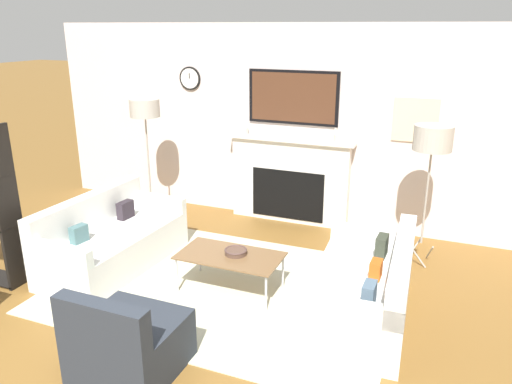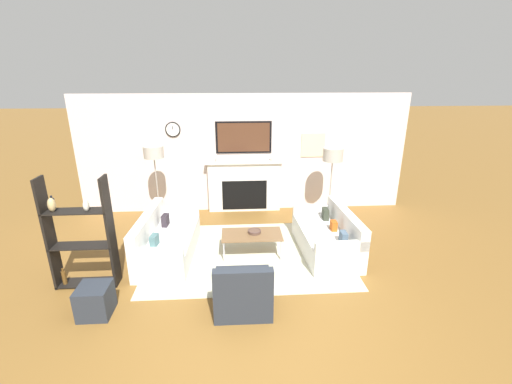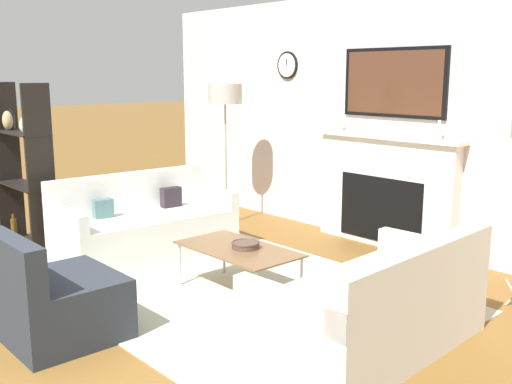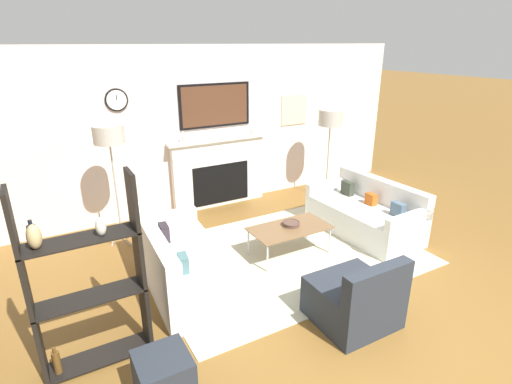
% 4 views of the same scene
% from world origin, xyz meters
% --- Properties ---
extents(ground_plane, '(60.00, 60.00, 0.00)m').
position_xyz_m(ground_plane, '(0.00, 0.00, 0.00)').
color(ground_plane, brown).
extents(fireplace_wall, '(7.54, 0.28, 2.70)m').
position_xyz_m(fireplace_wall, '(0.00, 4.31, 1.22)').
color(fireplace_wall, silver).
rests_on(fireplace_wall, ground_plane).
extents(area_rug, '(3.52, 2.52, 0.01)m').
position_xyz_m(area_rug, '(0.00, 2.10, 0.01)').
color(area_rug, beige).
rests_on(area_rug, ground_plane).
extents(couch_left, '(0.94, 1.80, 0.81)m').
position_xyz_m(couch_left, '(-1.46, 2.11, 0.29)').
color(couch_left, silver).
rests_on(couch_left, ground_plane).
extents(couch_right, '(0.95, 1.73, 0.78)m').
position_xyz_m(couch_right, '(1.46, 2.11, 0.28)').
color(couch_right, silver).
rests_on(couch_right, ground_plane).
extents(armchair, '(0.78, 0.76, 0.78)m').
position_xyz_m(armchair, '(-0.14, 0.59, 0.27)').
color(armchair, '#272C34').
rests_on(armchair, ground_plane).
extents(coffee_table, '(1.07, 0.58, 0.41)m').
position_xyz_m(coffee_table, '(0.06, 2.09, 0.38)').
color(coffee_table, brown).
rests_on(coffee_table, ground_plane).
extents(decorative_bowl, '(0.24, 0.24, 0.06)m').
position_xyz_m(decorative_bowl, '(0.11, 2.13, 0.44)').
color(decorative_bowl, brown).
rests_on(decorative_bowl, coffee_table).
extents(floor_lamp_left, '(0.40, 0.40, 1.73)m').
position_xyz_m(floor_lamp_left, '(-1.86, 3.53, 1.57)').
color(floor_lamp_left, '#9E998E').
rests_on(floor_lamp_left, ground_plane).
extents(floor_lamp_right, '(0.42, 0.42, 1.64)m').
position_xyz_m(floor_lamp_right, '(1.86, 3.53, 1.48)').
color(floor_lamp_right, '#9E998E').
rests_on(floor_lamp_right, ground_plane).
extents(shelf_unit, '(0.93, 0.28, 1.75)m').
position_xyz_m(shelf_unit, '(-2.55, 1.33, 0.85)').
color(shelf_unit, black).
rests_on(shelf_unit, ground_plane).
extents(ottoman, '(0.42, 0.42, 0.43)m').
position_xyz_m(ottoman, '(-2.14, 0.60, 0.22)').
color(ottoman, '#272C34').
rests_on(ottoman, ground_plane).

